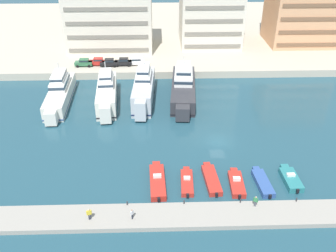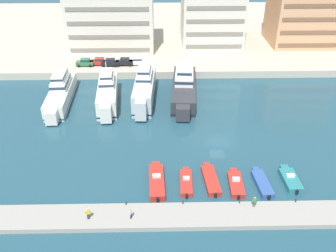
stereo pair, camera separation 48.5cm
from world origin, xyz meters
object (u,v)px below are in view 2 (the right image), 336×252
object	(u,v)px
car_red_left	(99,61)
yacht_ivory_far_left	(61,92)
yacht_silver_mid_left	(144,89)
yacht_charcoal_center_left	(184,87)
motorboat_red_mid_left	(211,180)
car_black_mid_left	(110,62)
car_black_center_left	(125,61)
yacht_ivory_left	(107,93)
motorboat_teal_center_right	(290,179)
motorboat_red_left	(186,182)
motorboat_red_center_left	(236,184)
pedestrian_mid_deck	(88,213)
car_white_center	(137,61)
motorboat_red_far_left	(157,181)
pedestrian_far_side	(255,201)
motorboat_blue_center	(262,183)
car_green_far_left	(85,62)
pedestrian_near_edge	(131,213)

from	to	relation	value
car_red_left	yacht_ivory_far_left	bearing A→B (deg)	-110.07
yacht_silver_mid_left	yacht_charcoal_center_left	distance (m)	8.35
yacht_ivory_far_left	motorboat_red_mid_left	world-z (taller)	yacht_ivory_far_left
car_black_mid_left	car_black_center_left	distance (m)	3.39
yacht_ivory_left	motorboat_teal_center_right	bearing A→B (deg)	-41.17
motorboat_red_left	motorboat_red_center_left	size ratio (longest dim) A/B	1.01
car_red_left	pedestrian_mid_deck	bearing A→B (deg)	-83.93
car_black_mid_left	car_white_center	bearing A→B (deg)	6.32
car_black_mid_left	pedestrian_mid_deck	distance (m)	49.30
car_red_left	car_white_center	bearing A→B (deg)	-0.01
motorboat_red_center_left	car_black_center_left	size ratio (longest dim) A/B	1.58
car_black_center_left	motorboat_red_center_left	bearing A→B (deg)	-65.88
motorboat_red_far_left	pedestrian_far_side	bearing A→B (deg)	-24.37
yacht_silver_mid_left	motorboat_blue_center	size ratio (longest dim) A/B	2.72
car_black_mid_left	car_black_center_left	size ratio (longest dim) A/B	1.02
motorboat_red_left	motorboat_teal_center_right	bearing A→B (deg)	0.65
motorboat_teal_center_right	car_green_far_left	xyz separation A→B (m)	(-36.59, 41.92, 2.21)
car_white_center	car_green_far_left	bearing A→B (deg)	-177.82
yacht_silver_mid_left	motorboat_red_left	world-z (taller)	yacht_silver_mid_left
yacht_ivory_far_left	motorboat_red_left	xyz separation A→B (m)	(23.87, -26.88, -1.69)
yacht_ivory_far_left	yacht_charcoal_center_left	distance (m)	25.25
car_green_far_left	motorboat_blue_center	bearing A→B (deg)	-52.80
pedestrian_near_edge	car_black_mid_left	bearing A→B (deg)	99.18
motorboat_red_far_left	car_white_center	bearing A→B (deg)	96.54
yacht_ivory_far_left	car_black_mid_left	world-z (taller)	yacht_ivory_far_left
motorboat_teal_center_right	car_red_left	xyz separation A→B (m)	(-33.30, 42.39, 2.21)
motorboat_red_center_left	car_red_left	distance (m)	49.99
yacht_silver_mid_left	car_white_center	distance (m)	15.66
yacht_charcoal_center_left	pedestrian_far_side	distance (m)	35.04
yacht_silver_mid_left	pedestrian_mid_deck	world-z (taller)	yacht_silver_mid_left
motorboat_blue_center	car_black_center_left	world-z (taller)	car_black_center_left
motorboat_teal_center_right	car_black_center_left	distance (m)	50.19
motorboat_red_far_left	car_green_far_left	bearing A→B (deg)	112.27
yacht_ivory_left	pedestrian_mid_deck	xyz separation A→B (m)	(1.40, -33.24, -0.66)
car_red_left	car_green_far_left	bearing A→B (deg)	-171.86
motorboat_red_left	pedestrian_far_side	xyz separation A→B (m)	(8.53, -5.62, 1.29)
car_black_mid_left	motorboat_red_mid_left	bearing A→B (deg)	-65.31
motorboat_red_center_left	car_green_far_left	bearing A→B (deg)	123.79
pedestrian_far_side	car_red_left	bearing A→B (deg)	118.97
yacht_charcoal_center_left	motorboat_red_center_left	world-z (taller)	yacht_charcoal_center_left
yacht_ivory_far_left	car_red_left	bearing A→B (deg)	69.93
motorboat_blue_center	car_green_far_left	xyz separation A→B (m)	(-32.31, 42.56, 2.26)
yacht_silver_mid_left	car_white_center	xyz separation A→B (m)	(-2.26, 15.50, 0.03)
motorboat_red_left	car_black_mid_left	world-z (taller)	car_black_mid_left
motorboat_teal_center_right	motorboat_red_far_left	bearing A→B (deg)	179.97
motorboat_red_center_left	car_white_center	world-z (taller)	car_white_center
yacht_ivory_far_left	motorboat_red_mid_left	xyz separation A→B (m)	(27.46, -26.41, -1.67)
car_red_left	car_black_mid_left	world-z (taller)	same
motorboat_red_left	yacht_charcoal_center_left	bearing A→B (deg)	87.37
motorboat_red_left	car_black_center_left	size ratio (longest dim) A/B	1.60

